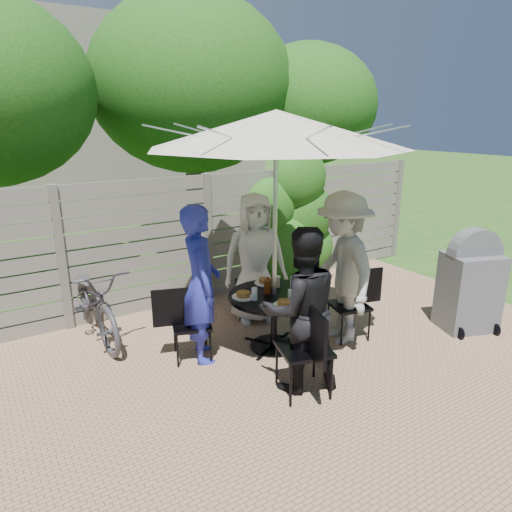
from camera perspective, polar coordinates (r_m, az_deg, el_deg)
backyard_envelope at (r=13.39m, az=-20.71°, el=15.91°), size 60.00×60.00×5.00m
patio_table at (r=5.27m, az=2.26°, el=-6.86°), size 1.29×1.29×0.68m
umbrella at (r=4.82m, az=2.54°, el=15.52°), size 3.45×3.45×2.67m
chair_back at (r=6.20m, az=-0.45°, el=-5.03°), size 0.59×0.71×0.92m
person_back at (r=5.88m, az=-0.14°, el=-0.30°), size 0.96×0.77×1.71m
chair_left at (r=5.18m, az=-8.17°, el=-10.11°), size 0.65×0.52×0.85m
person_left at (r=4.94m, az=-6.91°, el=-3.57°), size 0.59×0.73×1.75m
chair_front at (r=4.54m, az=6.02°, el=-13.63°), size 0.58×0.75×0.98m
person_front at (r=4.41m, az=5.59°, el=-6.79°), size 0.95×0.84×1.65m
chair_right at (r=5.70m, az=11.61°, el=-7.61°), size 0.67×0.51×0.87m
person_right at (r=5.41m, az=10.73°, el=-1.58°), size 0.99×1.32×1.81m
plate_back at (r=5.50m, az=1.16°, el=-3.22°), size 0.26×0.26×0.06m
plate_left at (r=5.09m, az=-1.59°, el=-4.93°), size 0.26×0.26×0.06m
plate_front at (r=4.86m, az=3.58°, el=-6.03°), size 0.26×0.26×0.06m
plate_right at (r=5.29m, az=6.02°, el=-4.14°), size 0.26×0.26×0.06m
plate_extra at (r=4.97m, az=5.33°, el=-5.54°), size 0.24×0.24×0.06m
glass_left at (r=5.00m, az=-0.19°, el=-4.77°), size 0.07×0.07×0.14m
glass_front at (r=4.97m, az=4.36°, el=-4.98°), size 0.07×0.07×0.14m
glass_right at (r=5.34m, az=4.62°, el=-3.40°), size 0.07×0.07×0.14m
syrup_jug at (r=5.19m, az=1.50°, el=-3.84°), size 0.09×0.09×0.16m
coffee_cup at (r=5.39m, az=2.60°, el=-3.26°), size 0.08×0.08×0.12m
bicycle at (r=5.87m, az=-19.71°, el=-5.35°), size 0.72×1.82×0.94m
bbq_grill at (r=6.28m, az=25.19°, el=-3.26°), size 0.78×0.69×1.32m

